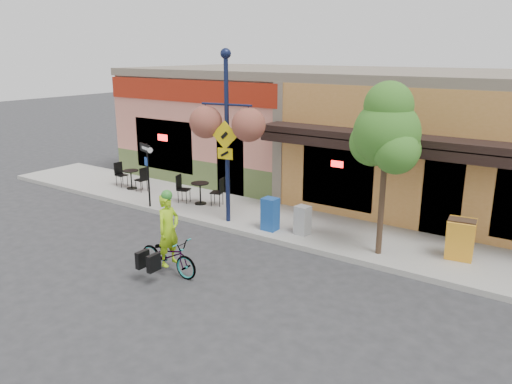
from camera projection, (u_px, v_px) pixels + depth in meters
ground at (242, 244)px, 13.88m from camera, size 90.00×90.00×0.00m
sidewalk at (280, 222)px, 15.44m from camera, size 24.00×3.00×0.15m
curb at (253, 235)px, 14.29m from camera, size 24.00×0.12×0.15m
building at (357, 130)px, 19.19m from camera, size 18.20×8.20×4.50m
bicycle at (168, 256)px, 11.91m from camera, size 1.74×0.61×0.91m
cyclist_rider at (169, 240)px, 11.77m from camera, size 0.42×0.63×1.73m
lamp_post at (227, 138)px, 14.58m from camera, size 1.71×0.91×5.11m
one_way_sign at (148, 176)px, 16.41m from camera, size 0.82×0.44×2.12m
cafe_set_left at (131, 177)px, 18.71m from camera, size 1.60×0.87×0.93m
cafe_set_right at (200, 190)px, 16.84m from camera, size 1.78×1.26×0.97m
newspaper_box_blue at (270, 214)px, 14.39m from camera, size 0.43×0.39×0.95m
newspaper_box_grey at (303, 220)px, 14.07m from camera, size 0.43×0.40×0.83m
street_tree at (384, 170)px, 12.25m from camera, size 2.16×2.16×4.41m
sandwich_board at (459, 243)px, 12.10m from camera, size 0.70×0.55×1.07m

